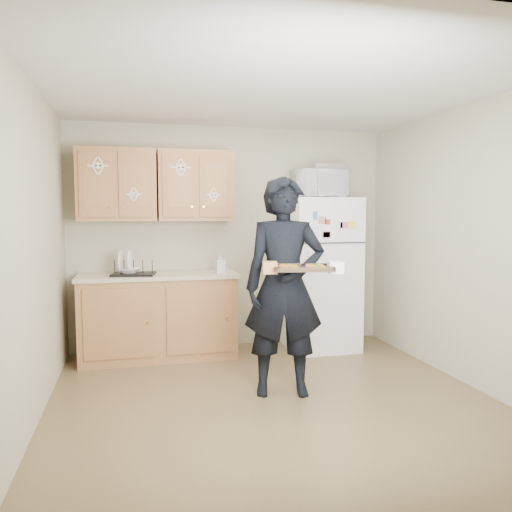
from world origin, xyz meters
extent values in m
plane|color=brown|center=(0.00, 0.00, 0.00)|extent=(3.60, 3.60, 0.00)
plane|color=silver|center=(0.00, 0.00, 2.50)|extent=(3.60, 3.60, 0.00)
cube|color=#B2AC90|center=(0.00, 1.80, 1.25)|extent=(3.60, 0.04, 2.50)
cube|color=#B2AC90|center=(0.00, -1.80, 1.25)|extent=(3.60, 0.04, 2.50)
cube|color=#B2AC90|center=(-1.80, 0.00, 1.25)|extent=(0.04, 3.60, 2.50)
cube|color=#B2AC90|center=(1.80, 0.00, 1.25)|extent=(0.04, 3.60, 2.50)
cube|color=white|center=(0.95, 1.43, 0.85)|extent=(0.75, 0.70, 1.70)
cube|color=brown|center=(-0.85, 1.48, 0.43)|extent=(1.60, 0.60, 0.86)
cube|color=#BDA991|center=(-0.85, 1.48, 0.88)|extent=(1.64, 0.64, 0.04)
cube|color=brown|center=(-1.25, 1.61, 1.83)|extent=(0.80, 0.33, 0.75)
cube|color=brown|center=(-0.43, 1.61, 1.83)|extent=(0.80, 0.33, 0.75)
cube|color=#E9AA52|center=(1.47, 1.67, 0.16)|extent=(0.20, 0.07, 0.32)
imported|color=black|center=(0.13, 0.15, 0.92)|extent=(0.74, 0.56, 1.84)
cube|color=black|center=(0.19, -0.15, 1.10)|extent=(0.51, 0.42, 0.04)
cylinder|color=orange|center=(0.07, -0.20, 1.12)|extent=(0.15, 0.15, 0.02)
cylinder|color=orange|center=(0.28, -0.24, 1.12)|extent=(0.15, 0.15, 0.02)
cylinder|color=orange|center=(0.10, -0.05, 1.12)|extent=(0.15, 0.15, 0.02)
cylinder|color=orange|center=(0.31, -0.09, 1.12)|extent=(0.15, 0.15, 0.02)
imported|color=white|center=(0.91, 1.38, 1.85)|extent=(0.61, 0.47, 0.30)
cube|color=silver|center=(1.00, 1.41, 2.04)|extent=(0.33, 0.24, 0.07)
cube|color=black|center=(-1.10, 1.41, 0.98)|extent=(0.47, 0.38, 0.17)
imported|color=white|center=(-1.14, 1.41, 0.95)|extent=(0.27, 0.27, 0.05)
imported|color=white|center=(-0.20, 1.37, 1.00)|extent=(0.10, 0.11, 0.21)
camera|label=1|loc=(-1.09, -3.82, 1.55)|focal=35.00mm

